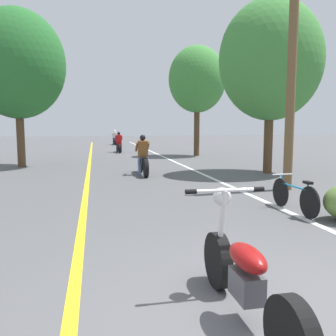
{
  "coord_description": "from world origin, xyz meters",
  "views": [
    {
      "loc": [
        -1.45,
        -2.7,
        1.71
      ],
      "look_at": [
        -0.06,
        4.03,
        0.9
      ],
      "focal_mm": 38.0,
      "sensor_mm": 36.0,
      "label": 1
    }
  ],
  "objects": [
    {
      "name": "ground_plane",
      "position": [
        0.0,
        0.0,
        0.0
      ],
      "size": [
        120.0,
        120.0,
        0.0
      ],
      "primitive_type": "plane",
      "color": "#515154"
    },
    {
      "name": "lane_stripe_center",
      "position": [
        -1.7,
        12.03,
        0.0
      ],
      "size": [
        0.14,
        48.0,
        0.01
      ],
      "primitive_type": "cube",
      "color": "yellow",
      "rests_on": "ground"
    },
    {
      "name": "lane_stripe_edge",
      "position": [
        2.33,
        12.03,
        0.0
      ],
      "size": [
        0.14,
        48.0,
        0.01
      ],
      "primitive_type": "cube",
      "color": "white",
      "rests_on": "ground"
    },
    {
      "name": "utility_pole",
      "position": [
        3.65,
        5.96,
        2.97
      ],
      "size": [
        1.1,
        0.24,
        5.76
      ],
      "color": "brown",
      "rests_on": "ground"
    },
    {
      "name": "roadside_tree_right_near",
      "position": [
        4.77,
        9.28,
        4.04
      ],
      "size": [
        3.72,
        3.35,
        6.19
      ],
      "color": "#513A23",
      "rests_on": "ground"
    },
    {
      "name": "roadside_tree_right_far",
      "position": [
        4.35,
        17.14,
        4.33
      ],
      "size": [
        3.27,
        2.94,
        6.24
      ],
      "color": "#513A23",
      "rests_on": "ground"
    },
    {
      "name": "roadside_tree_left",
      "position": [
        -4.47,
        13.14,
        4.23
      ],
      "size": [
        3.87,
        3.49,
        6.47
      ],
      "color": "#513A23",
      "rests_on": "ground"
    },
    {
      "name": "motorcycle_foreground",
      "position": [
        -0.2,
        0.08,
        0.41
      ],
      "size": [
        0.82,
        2.04,
        1.1
      ],
      "color": "black",
      "rests_on": "ground"
    },
    {
      "name": "motorcycle_rider_lead",
      "position": [
        0.22,
        9.73,
        0.53
      ],
      "size": [
        0.5,
        2.08,
        1.41
      ],
      "color": "black",
      "rests_on": "ground"
    },
    {
      "name": "motorcycle_rider_mid",
      "position": [
        0.12,
        20.76,
        0.51
      ],
      "size": [
        0.5,
        2.0,
        1.34
      ],
      "color": "black",
      "rests_on": "ground"
    },
    {
      "name": "motorcycle_rider_far",
      "position": [
        0.4,
        30.51,
        0.52
      ],
      "size": [
        0.5,
        2.16,
        1.37
      ],
      "color": "black",
      "rests_on": "ground"
    },
    {
      "name": "bicycle_parked",
      "position": [
        2.43,
        3.61,
        0.33
      ],
      "size": [
        0.44,
        1.66,
        0.71
      ],
      "color": "black",
      "rests_on": "ground"
    }
  ]
}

